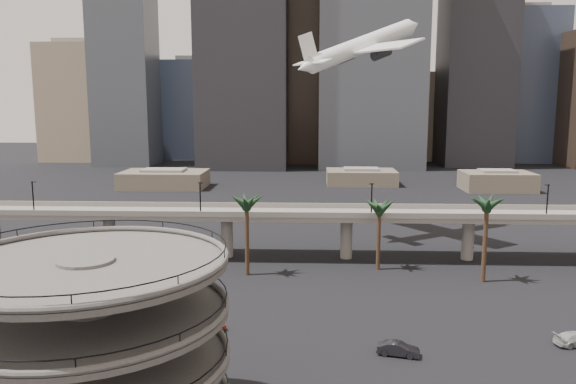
{
  "coord_description": "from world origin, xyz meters",
  "views": [
    {
      "loc": [
        4.45,
        -45.44,
        28.24
      ],
      "look_at": [
        1.41,
        28.0,
        16.53
      ],
      "focal_mm": 35.0,
      "sensor_mm": 36.0,
      "label": 1
    }
  ],
  "objects_px": {
    "overpass": "(286,218)",
    "car_a": "(211,325)",
    "car_b": "(398,349)",
    "airborne_jet": "(362,46)",
    "car_c": "(576,339)",
    "parking_ramp": "(90,337)"
  },
  "relations": [
    {
      "from": "car_a",
      "to": "car_c",
      "type": "bearing_deg",
      "value": -80.72
    },
    {
      "from": "parking_ramp",
      "to": "airborne_jet",
      "type": "height_order",
      "value": "airborne_jet"
    },
    {
      "from": "parking_ramp",
      "to": "car_c",
      "type": "relative_size",
      "value": 4.11
    },
    {
      "from": "car_b",
      "to": "car_c",
      "type": "bearing_deg",
      "value": -67.22
    },
    {
      "from": "airborne_jet",
      "to": "car_c",
      "type": "xyz_separation_m",
      "value": [
        21.19,
        -54.41,
        -38.89
      ]
    },
    {
      "from": "car_c",
      "to": "car_a",
      "type": "bearing_deg",
      "value": 72.54
    },
    {
      "from": "car_b",
      "to": "car_c",
      "type": "relative_size",
      "value": 0.88
    },
    {
      "from": "car_b",
      "to": "car_c",
      "type": "height_order",
      "value": "car_c"
    },
    {
      "from": "parking_ramp",
      "to": "overpass",
      "type": "distance_m",
      "value": 60.46
    },
    {
      "from": "car_a",
      "to": "car_b",
      "type": "xyz_separation_m",
      "value": [
        22.45,
        -6.38,
        0.12
      ]
    },
    {
      "from": "car_c",
      "to": "car_b",
      "type": "bearing_deg",
      "value": 85.79
    },
    {
      "from": "airborne_jet",
      "to": "car_c",
      "type": "relative_size",
      "value": 5.33
    },
    {
      "from": "parking_ramp",
      "to": "car_a",
      "type": "bearing_deg",
      "value": 78.8
    },
    {
      "from": "parking_ramp",
      "to": "car_c",
      "type": "distance_m",
      "value": 54.49
    },
    {
      "from": "car_b",
      "to": "airborne_jet",
      "type": "bearing_deg",
      "value": 12.83
    },
    {
      "from": "overpass",
      "to": "car_b",
      "type": "xyz_separation_m",
      "value": [
        14.42,
        -40.27,
        -6.56
      ]
    },
    {
      "from": "overpass",
      "to": "car_c",
      "type": "distance_m",
      "value": 51.65
    },
    {
      "from": "car_c",
      "to": "parking_ramp",
      "type": "bearing_deg",
      "value": 100.7
    },
    {
      "from": "car_a",
      "to": "airborne_jet",
      "type": "bearing_deg",
      "value": -10.87
    },
    {
      "from": "overpass",
      "to": "car_a",
      "type": "bearing_deg",
      "value": -103.33
    },
    {
      "from": "car_a",
      "to": "car_b",
      "type": "bearing_deg",
      "value": -93.05
    },
    {
      "from": "airborne_jet",
      "to": "car_b",
      "type": "distance_m",
      "value": 69.91
    }
  ]
}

